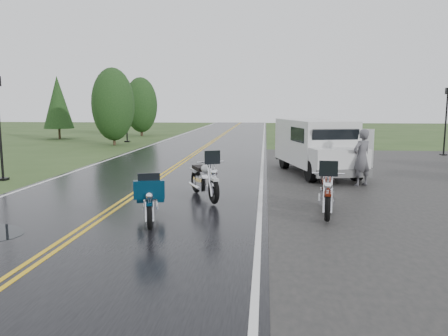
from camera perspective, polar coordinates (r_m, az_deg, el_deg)
name	(u,v)px	position (r m, az deg, el deg)	size (l,w,h in m)	color
ground	(99,220)	(10.86, -16.01, -6.53)	(120.00, 120.00, 0.00)	#2D471E
road	(180,164)	(20.32, -5.74, 0.55)	(8.00, 100.00, 0.04)	black
motorcycle_red	(328,195)	(10.19, 13.40, -3.43)	(0.84, 2.32, 1.37)	#4E1409
motorcycle_teal	(149,204)	(9.43, -9.71, -4.72)	(0.75, 2.06, 1.22)	#05243A
motorcycle_silver	(214,180)	(11.69, -1.35, -1.62)	(0.87, 2.40, 1.42)	#A8ABAF
van_white	(312,152)	(15.54, 11.37, 2.08)	(2.08, 5.56, 2.18)	silver
person_at_van	(362,159)	(15.22, 17.54, 1.19)	(0.69, 0.45, 1.90)	#4F4E53
lamp_post_near_left	(0,128)	(17.62, -27.26, 4.63)	(0.32, 0.32, 3.77)	black
lamp_post_far_left	(126,113)	(33.25, -12.63, 7.01)	(0.37, 0.37, 4.29)	black
lamp_post_far_right	(446,122)	(26.40, 26.98, 5.42)	(0.32, 0.32, 3.68)	black
tree_left_mid	(113,112)	(30.85, -14.26, 7.06)	(2.87, 2.87, 4.49)	#1E3D19
tree_left_far	(141,111)	(40.09, -10.77, 7.34)	(2.90, 2.90, 4.45)	#1E3D19
pine_left_far	(58,108)	(37.99, -20.84, 7.29)	(2.37, 2.37, 4.94)	#1E3D19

